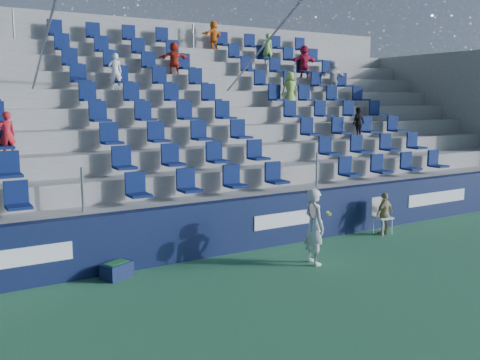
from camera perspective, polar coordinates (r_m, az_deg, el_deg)
name	(u,v)px	position (r m, az deg, el deg)	size (l,w,h in m)	color
ground	(313,296)	(9.72, 7.75, -12.21)	(70.00, 70.00, 0.00)	#317248
sponsor_wall	(224,227)	(12.04, -1.67, -5.04)	(24.00, 0.32, 1.20)	#111A3E
grandstand	(141,143)	(16.38, -10.55, 3.90)	(24.00, 8.17, 6.63)	#A1A19C
tennis_player	(314,226)	(11.32, 7.91, -4.92)	(0.69, 0.65, 1.61)	silver
line_judge_chair	(380,213)	(14.30, 14.72, -3.41)	(0.45, 0.46, 0.94)	white
line_judge	(384,213)	(14.19, 15.15, -3.46)	(0.64, 0.27, 1.09)	tan
ball_bin	(117,269)	(10.78, -13.00, -9.28)	(0.66, 0.57, 0.32)	#10193B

